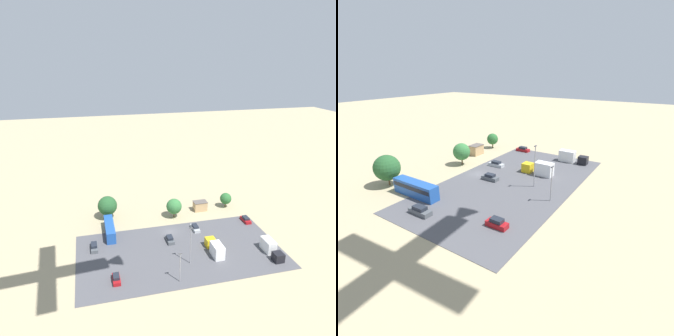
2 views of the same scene
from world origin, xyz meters
The scene contains 16 objects.
ground_plane centered at (0.00, 0.00, 0.00)m, with size 400.00×400.00×0.00m, color tan.
parking_lot_surface centered at (0.00, 10.55, 0.04)m, with size 53.35×28.65×0.08m.
shed_building centered at (-13.24, -11.14, 1.59)m, with size 4.45×3.10×3.16m.
bus centered at (17.19, -2.96, 1.86)m, with size 2.58×11.74×3.30m.
parked_car_0 centered at (1.41, 5.19, 0.73)m, with size 1.79×4.24×1.57m.
parked_car_1 centered at (-24.38, -0.20, 0.72)m, with size 1.82×4.44×1.53m.
parked_car_2 centered at (21.88, 3.90, 0.76)m, with size 1.82×4.79×1.64m.
parked_car_3 centered at (17.51, 18.54, 0.77)m, with size 1.72×4.00×1.66m.
parked_car_4 centered at (-7.50, 0.76, 0.70)m, with size 1.73×4.49×1.48m.
parked_truck_0 centered at (-22.61, 17.24, 1.58)m, with size 2.42×8.38×3.27m.
parked_truck_1 centered at (-8.59, 13.68, 1.66)m, with size 2.55×8.32×3.45m.
tree_near_shed centered at (-22.42, -11.31, 3.16)m, with size 3.84×3.84×5.08m.
tree_apron_mid centered at (16.91, -12.93, 4.41)m, with size 6.04×6.04×7.43m.
tree_apron_far centered at (-3.54, -8.50, 3.82)m, with size 4.90×4.90×6.27m.
light_pole_lot_centre centered at (3.46, 22.25, 4.31)m, with size 0.90×0.28×7.61m.
light_pole_lot_edge centered at (-1.00, 16.11, 5.47)m, with size 0.90×0.28×9.91m.
Camera 1 is at (21.42, 81.80, 49.17)m, focal length 35.00 mm.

